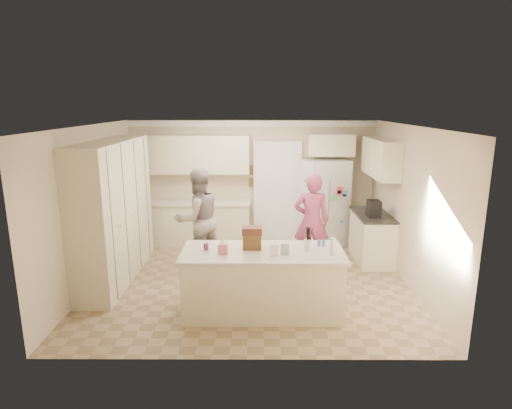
{
  "coord_description": "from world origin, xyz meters",
  "views": [
    {
      "loc": [
        0.13,
        -6.78,
        2.94
      ],
      "look_at": [
        0.1,
        0.35,
        1.25
      ],
      "focal_mm": 30.0,
      "sensor_mm": 36.0,
      "label": 1
    }
  ],
  "objects_px": {
    "teen_girl": "(311,221)",
    "utensil_crock": "(309,245)",
    "tissue_box": "(223,249)",
    "dollhouse_body": "(252,241)",
    "coffee_maker": "(374,209)",
    "island_base": "(263,283)",
    "refrigerator": "(324,202)",
    "teen_boy": "(198,219)"
  },
  "relations": [
    {
      "from": "island_base",
      "to": "teen_girl",
      "type": "relative_size",
      "value": 1.26
    },
    {
      "from": "dollhouse_body",
      "to": "teen_boy",
      "type": "relative_size",
      "value": 0.14
    },
    {
      "from": "coffee_maker",
      "to": "teen_boy",
      "type": "distance_m",
      "value": 3.2
    },
    {
      "from": "refrigerator",
      "to": "coffee_maker",
      "type": "distance_m",
      "value": 1.44
    },
    {
      "from": "refrigerator",
      "to": "dollhouse_body",
      "type": "distance_m",
      "value": 3.37
    },
    {
      "from": "refrigerator",
      "to": "teen_girl",
      "type": "distance_m",
      "value": 1.45
    },
    {
      "from": "refrigerator",
      "to": "teen_boy",
      "type": "distance_m",
      "value": 2.83
    },
    {
      "from": "refrigerator",
      "to": "coffee_maker",
      "type": "relative_size",
      "value": 6.0
    },
    {
      "from": "tissue_box",
      "to": "dollhouse_body",
      "type": "height_order",
      "value": "dollhouse_body"
    },
    {
      "from": "coffee_maker",
      "to": "tissue_box",
      "type": "bearing_deg",
      "value": -142.43
    },
    {
      "from": "refrigerator",
      "to": "coffee_maker",
      "type": "height_order",
      "value": "refrigerator"
    },
    {
      "from": "tissue_box",
      "to": "teen_boy",
      "type": "distance_m",
      "value": 1.93
    },
    {
      "from": "teen_boy",
      "to": "teen_girl",
      "type": "relative_size",
      "value": 1.05
    },
    {
      "from": "island_base",
      "to": "dollhouse_body",
      "type": "bearing_deg",
      "value": 146.31
    },
    {
      "from": "dollhouse_body",
      "to": "refrigerator",
      "type": "bearing_deg",
      "value": 64.04
    },
    {
      "from": "teen_boy",
      "to": "teen_girl",
      "type": "height_order",
      "value": "teen_boy"
    },
    {
      "from": "teen_boy",
      "to": "teen_girl",
      "type": "xyz_separation_m",
      "value": [
        2.04,
        0.01,
        -0.04
      ]
    },
    {
      "from": "dollhouse_body",
      "to": "teen_boy",
      "type": "xyz_separation_m",
      "value": [
        -1.0,
        1.64,
        -0.12
      ]
    },
    {
      "from": "coffee_maker",
      "to": "dollhouse_body",
      "type": "xyz_separation_m",
      "value": [
        -2.2,
        -1.8,
        -0.03
      ]
    },
    {
      "from": "utensil_crock",
      "to": "teen_boy",
      "type": "xyz_separation_m",
      "value": [
        -1.8,
        1.69,
        -0.09
      ]
    },
    {
      "from": "teen_girl",
      "to": "refrigerator",
      "type": "bearing_deg",
      "value": -103.5
    },
    {
      "from": "coffee_maker",
      "to": "dollhouse_body",
      "type": "height_order",
      "value": "coffee_maker"
    },
    {
      "from": "refrigerator",
      "to": "tissue_box",
      "type": "height_order",
      "value": "refrigerator"
    },
    {
      "from": "dollhouse_body",
      "to": "teen_girl",
      "type": "bearing_deg",
      "value": 57.45
    },
    {
      "from": "island_base",
      "to": "teen_boy",
      "type": "distance_m",
      "value": 2.13
    },
    {
      "from": "teen_boy",
      "to": "island_base",
      "type": "bearing_deg",
      "value": 90.5
    },
    {
      "from": "island_base",
      "to": "teen_girl",
      "type": "distance_m",
      "value": 2.01
    },
    {
      "from": "teen_girl",
      "to": "coffee_maker",
      "type": "bearing_deg",
      "value": -168.66
    },
    {
      "from": "utensil_crock",
      "to": "teen_boy",
      "type": "distance_m",
      "value": 2.47
    },
    {
      "from": "teen_girl",
      "to": "utensil_crock",
      "type": "bearing_deg",
      "value": 85.22
    },
    {
      "from": "utensil_crock",
      "to": "tissue_box",
      "type": "distance_m",
      "value": 1.21
    },
    {
      "from": "tissue_box",
      "to": "dollhouse_body",
      "type": "relative_size",
      "value": 0.54
    },
    {
      "from": "tissue_box",
      "to": "teen_girl",
      "type": "xyz_separation_m",
      "value": [
        1.45,
        1.84,
        -0.12
      ]
    },
    {
      "from": "refrigerator",
      "to": "tissue_box",
      "type": "bearing_deg",
      "value": -138.18
    },
    {
      "from": "refrigerator",
      "to": "utensil_crock",
      "type": "xyz_separation_m",
      "value": [
        -0.67,
        -3.08,
        0.1
      ]
    },
    {
      "from": "utensil_crock",
      "to": "dollhouse_body",
      "type": "bearing_deg",
      "value": 176.42
    },
    {
      "from": "island_base",
      "to": "utensil_crock",
      "type": "bearing_deg",
      "value": 4.4
    },
    {
      "from": "coffee_maker",
      "to": "refrigerator",
      "type": "bearing_deg",
      "value": 120.65
    },
    {
      "from": "coffee_maker",
      "to": "island_base",
      "type": "distance_m",
      "value": 2.87
    },
    {
      "from": "tissue_box",
      "to": "coffee_maker",
      "type": "bearing_deg",
      "value": 37.57
    },
    {
      "from": "teen_girl",
      "to": "island_base",
      "type": "bearing_deg",
      "value": 66.3
    },
    {
      "from": "island_base",
      "to": "tissue_box",
      "type": "distance_m",
      "value": 0.79
    }
  ]
}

